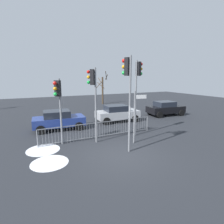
# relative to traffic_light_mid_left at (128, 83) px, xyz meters

# --- Properties ---
(ground_plane) EXTENTS (60.00, 60.00, 0.00)m
(ground_plane) POSITION_rel_traffic_light_mid_left_xyz_m (-0.52, -0.34, -3.68)
(ground_plane) COLOR #26282D
(traffic_light_mid_left) EXTENTS (0.40, 0.53, 5.04)m
(traffic_light_mid_left) POSITION_rel_traffic_light_mid_left_xyz_m (0.00, 0.00, 0.00)
(traffic_light_mid_left) COLOR slate
(traffic_light_mid_left) RESTS_ON ground
(traffic_light_foreground_left) EXTENTS (0.47, 0.47, 3.90)m
(traffic_light_foreground_left) POSITION_rel_traffic_light_mid_left_xyz_m (-3.09, 2.52, -0.82)
(traffic_light_foreground_left) COLOR slate
(traffic_light_foreground_left) RESTS_ON ground
(traffic_light_rear_right) EXTENTS (0.56, 0.35, 5.04)m
(traffic_light_rear_right) POSITION_rel_traffic_light_mid_left_xyz_m (1.98, 2.10, -0.00)
(traffic_light_rear_right) COLOR slate
(traffic_light_rear_right) RESTS_ON ground
(traffic_light_mid_right) EXTENTS (0.48, 0.45, 4.52)m
(traffic_light_mid_right) POSITION_rel_traffic_light_mid_left_xyz_m (-1.13, 2.08, -0.37)
(traffic_light_mid_right) COLOR slate
(traffic_light_mid_right) RESTS_ON ground
(direction_sign_post) EXTENTS (0.78, 0.21, 3.18)m
(direction_sign_post) POSITION_rel_traffic_light_mid_left_xyz_m (1.08, 0.89, -1.91)
(direction_sign_post) COLOR slate
(direction_sign_post) RESTS_ON ground
(pedestrian_guard_railing) EXTENTS (7.75, 0.13, 1.07)m
(pedestrian_guard_railing) POSITION_rel_traffic_light_mid_left_xyz_m (-0.52, 2.65, -3.13)
(pedestrian_guard_railing) COLOR slate
(pedestrian_guard_railing) RESTS_ON ground
(car_blue_trailing) EXTENTS (3.92, 2.17, 1.47)m
(car_blue_trailing) POSITION_rel_traffic_light_mid_left_xyz_m (-2.61, 5.86, -2.92)
(car_blue_trailing) COLOR navy
(car_blue_trailing) RESTS_ON ground
(car_silver_mid) EXTENTS (3.91, 2.15, 1.47)m
(car_silver_mid) POSITION_rel_traffic_light_mid_left_xyz_m (2.59, 6.20, -2.92)
(car_silver_mid) COLOR #B2B5BA
(car_silver_mid) RESTS_ON ground
(car_black_near) EXTENTS (3.92, 2.17, 1.47)m
(car_black_near) POSITION_rel_traffic_light_mid_left_xyz_m (8.29, 6.31, -2.92)
(car_black_near) COLOR black
(car_black_near) RESTS_ON ground
(bare_tree_left) EXTENTS (1.85, 1.89, 4.75)m
(bare_tree_left) POSITION_rel_traffic_light_mid_left_xyz_m (5.55, 16.55, -1.47)
(bare_tree_left) COLOR #473828
(bare_tree_left) RESTS_ON ground
(snow_patch_kerb) EXTENTS (1.80, 1.80, 0.01)m
(snow_patch_kerb) POSITION_rel_traffic_light_mid_left_xyz_m (-4.13, 2.11, -3.67)
(snow_patch_kerb) COLOR white
(snow_patch_kerb) RESTS_ON ground
(snow_patch_island) EXTENTS (1.75, 1.75, 0.01)m
(snow_patch_island) POSITION_rel_traffic_light_mid_left_xyz_m (-4.01, 0.33, -3.67)
(snow_patch_island) COLOR white
(snow_patch_island) RESTS_ON ground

